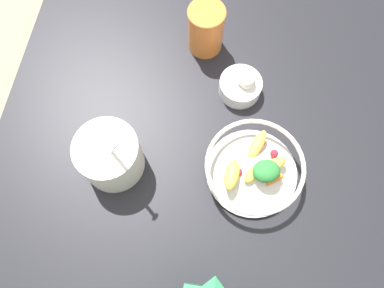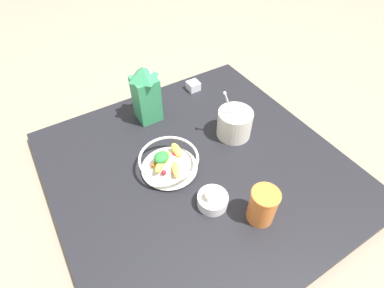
# 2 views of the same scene
# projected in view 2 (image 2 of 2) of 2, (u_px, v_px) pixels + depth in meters

# --- Properties ---
(ground_plane) EXTENTS (6.00, 6.00, 0.00)m
(ground_plane) POSITION_uv_depth(u_px,v_px,m) (198.00, 173.00, 1.16)
(ground_plane) COLOR gray
(countertop) EXTENTS (1.04, 1.04, 0.04)m
(countertop) POSITION_uv_depth(u_px,v_px,m) (198.00, 170.00, 1.14)
(countertop) COLOR black
(countertop) RESTS_ON ground_plane
(fruit_bowl) EXTENTS (0.22, 0.22, 0.09)m
(fruit_bowl) POSITION_uv_depth(u_px,v_px,m) (169.00, 162.00, 1.09)
(fruit_bowl) COLOR silver
(fruit_bowl) RESTS_ON countertop
(milk_carton) EXTENTS (0.10, 0.10, 0.25)m
(milk_carton) POSITION_uv_depth(u_px,v_px,m) (146.00, 94.00, 1.23)
(milk_carton) COLOR #338C59
(milk_carton) RESTS_ON countertop
(yogurt_tub) EXTENTS (0.14, 0.14, 0.22)m
(yogurt_tub) POSITION_uv_depth(u_px,v_px,m) (235.00, 122.00, 1.20)
(yogurt_tub) COLOR silver
(yogurt_tub) RESTS_ON countertop
(drinking_cup) EXTENTS (0.09, 0.09, 0.13)m
(drinking_cup) POSITION_uv_depth(u_px,v_px,m) (263.00, 205.00, 0.93)
(drinking_cup) COLOR orange
(drinking_cup) RESTS_ON countertop
(spice_jar) EXTENTS (0.06, 0.06, 0.04)m
(spice_jar) POSITION_uv_depth(u_px,v_px,m) (193.00, 86.00, 1.45)
(spice_jar) COLOR silver
(spice_jar) RESTS_ON countertop
(garlic_bowl) EXTENTS (0.10, 0.10, 0.07)m
(garlic_bowl) POSITION_uv_depth(u_px,v_px,m) (212.00, 200.00, 0.99)
(garlic_bowl) COLOR white
(garlic_bowl) RESTS_ON countertop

